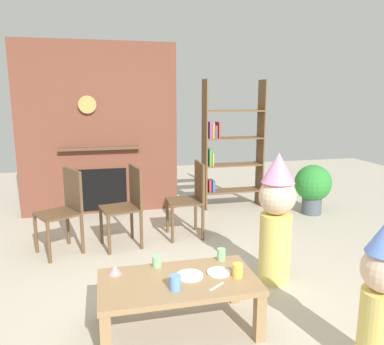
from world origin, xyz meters
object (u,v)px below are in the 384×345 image
Objects in this scene: bookshelf at (229,148)px; paper_cup_center at (157,261)px; paper_cup_near_left at (238,270)px; child_with_cone_hat at (382,292)px; potted_plant_tall at (313,186)px; paper_plate_front at (219,272)px; dining_chair_middle at (128,201)px; child_in_pink at (276,215)px; coffee_table at (178,287)px; paper_cup_far_left at (175,282)px; birthday_cake_slice at (115,269)px; dining_chair_right at (192,195)px; paper_cup_near_right at (221,254)px; dining_chair_left at (65,206)px; paper_plate_rear at (190,275)px.

bookshelf reaches higher than paper_cup_center.
child_with_cone_hat is (0.67, -0.64, 0.09)m from paper_cup_near_left.
potted_plant_tall is (1.06, -0.61, -0.48)m from bookshelf.
dining_chair_middle is at bearing 107.90° from paper_plate_front.
child_with_cone_hat is 1.23m from child_in_pink.
child_with_cone_hat is at bearing -32.61° from coffee_table.
potted_plant_tall is (2.52, 2.02, -0.02)m from paper_cup_center.
paper_cup_far_left is (-0.47, -0.07, 0.00)m from paper_cup_near_left.
paper_cup_center is 0.48m from paper_plate_front.
birthday_cake_slice is (-0.39, 0.33, -0.01)m from paper_cup_far_left.
dining_chair_right is at bearing -97.77° from child_in_pink.
child_in_pink is at bearing 25.25° from paper_cup_near_right.
paper_cup_center is at bearing 153.16° from paper_plate_front.
child_with_cone_hat reaches higher than dining_chair_left.
paper_cup_near_right is at bearing 40.21° from paper_cup_far_left.
child_in_pink is (-0.35, -2.36, -0.27)m from bookshelf.
paper_plate_rear is at bearing 92.62° from dining_chair_left.
paper_cup_far_left is 1.25m from child_in_pink.
coffee_table is 1.91m from dining_chair_left.
paper_cup_far_left is at bearing 73.78° from dining_chair_right.
paper_cup_near_left is 0.15m from paper_plate_front.
dining_chair_right is at bearing 73.64° from coffee_table.
paper_cup_far_left is 1.84m from dining_chair_middle.
dining_chair_left is at bearing 107.25° from birthday_cake_slice.
paper_cup_far_left is 0.59× the size of paper_plate_front.
dining_chair_middle is (0.67, 0.02, 0.00)m from dining_chair_left.
dining_chair_middle is (-1.33, 2.40, -0.01)m from child_with_cone_hat.
potted_plant_tall is at bearing 44.37° from paper_cup_far_left.
bookshelf is 2.68× the size of potted_plant_tall.
paper_cup_far_left reaches higher than paper_plate_rear.
paper_cup_near_right is at bearing 34.71° from paper_plate_rear.
child_in_pink is 2.25m from potted_plant_tall.
dining_chair_middle is at bearing 8.69° from dining_chair_right.
child_in_pink is at bearing -128.99° from potted_plant_tall.
dining_chair_right is at bearing 86.71° from paper_cup_near_left.
paper_plate_front is 0.24× the size of potted_plant_tall.
paper_cup_near_left is 3.06m from potted_plant_tall.
potted_plant_tall is (3.30, 0.59, -0.10)m from dining_chair_left.
paper_plate_front is 1.73× the size of birthday_cake_slice.
dining_chair_middle is at bearing -28.43° from child_with_cone_hat.
child_with_cone_hat is at bearing -113.87° from potted_plant_tall.
potted_plant_tall is (2.32, 2.24, 0.02)m from paper_plate_rear.
dining_chair_right is at bearing 76.08° from paper_plate_rear.
dining_chair_left is (-0.78, 1.43, 0.08)m from paper_cup_center.
bookshelf is at bearing 64.93° from coffee_table.
bookshelf reaches higher than dining_chair_left.
potted_plant_tall is at bearing 43.27° from coffee_table.
bookshelf is 2.11× the size of dining_chair_right.
dining_chair_left reaches higher than birthday_cake_slice.
paper_cup_center is 0.44× the size of paper_plate_rear.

